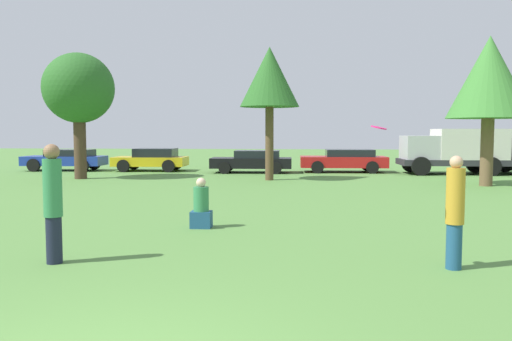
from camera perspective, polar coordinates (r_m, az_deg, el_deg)
person_thrower at (r=9.05m, az=-21.39°, el=-3.16°), size 0.30×0.30×1.95m
person_catcher at (r=8.65m, az=21.00°, el=-4.20°), size 0.28×0.28×1.78m
frisbee at (r=7.91m, az=13.32°, el=4.61°), size 0.24×0.23×0.08m
bystander_sitting at (r=11.68m, az=-6.04°, el=-4.05°), size 0.46×0.38×1.12m
tree_0 at (r=25.04m, az=-18.89°, el=8.39°), size 3.18×3.18×5.69m
tree_1 at (r=23.10m, az=1.50°, el=10.07°), size 2.62×2.62×5.86m
tree_2 at (r=22.54m, az=24.22°, el=9.20°), size 3.21×3.21×5.89m
parked_car_blue at (r=30.54m, az=-20.13°, el=1.19°), size 4.39×1.97×1.17m
parked_car_yellow at (r=29.00m, az=-11.35°, el=1.25°), size 3.97×2.16×1.24m
parked_car_black at (r=27.22m, az=-0.36°, el=1.06°), size 4.25×2.00×1.17m
parked_car_red at (r=27.97m, az=9.69°, el=1.15°), size 4.55×2.09×1.21m
delivery_truck_silver at (r=28.19m, az=20.97°, el=2.22°), size 5.40×2.53×2.29m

